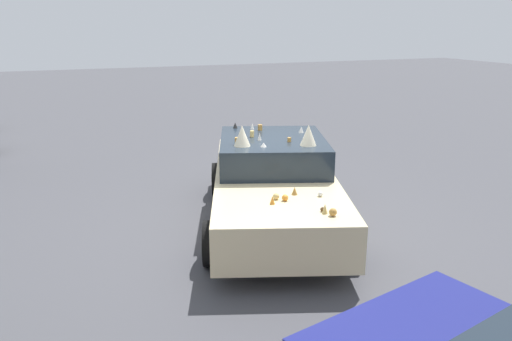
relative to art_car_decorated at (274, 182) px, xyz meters
name	(u,v)px	position (x,y,z in m)	size (l,w,h in m)	color
ground_plane	(273,223)	(-0.07, 0.02, -0.66)	(60.00, 60.00, 0.00)	#47474C
art_car_decorated	(274,182)	(0.00, 0.00, 0.00)	(4.86, 3.20, 1.62)	beige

